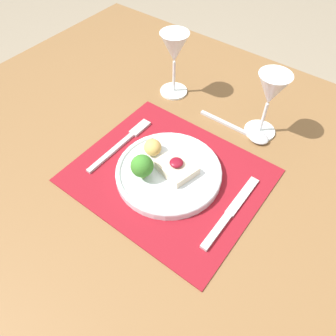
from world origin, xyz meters
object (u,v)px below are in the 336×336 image
object	(u,v)px
spoon	(250,134)
wine_glass_near	(271,93)
dinner_plate	(166,169)
knife	(228,216)
wine_glass_far	(174,51)
fork	(124,141)

from	to	relation	value
spoon	wine_glass_near	size ratio (longest dim) A/B	1.15
dinner_plate	spoon	world-z (taller)	dinner_plate
knife	wine_glass_near	xyz separation A→B (m)	(-0.07, 0.27, 0.12)
wine_glass_near	wine_glass_far	size ratio (longest dim) A/B	0.96
dinner_plate	wine_glass_near	world-z (taller)	wine_glass_near
knife	spoon	world-z (taller)	spoon
dinner_plate	wine_glass_far	bearing A→B (deg)	123.42
wine_glass_near	dinner_plate	bearing A→B (deg)	-112.31
knife	spoon	bearing A→B (deg)	110.08
fork	wine_glass_near	size ratio (longest dim) A/B	1.25
dinner_plate	knife	size ratio (longest dim) A/B	1.13
wine_glass_near	spoon	bearing A→B (deg)	-111.03
fork	knife	size ratio (longest dim) A/B	1.00
spoon	wine_glass_far	xyz separation A→B (m)	(-0.27, 0.03, 0.12)
knife	spoon	size ratio (longest dim) A/B	1.09
knife	wine_glass_near	world-z (taller)	wine_glass_near
fork	spoon	xyz separation A→B (m)	(0.24, 0.21, 0.00)
fork	spoon	distance (m)	0.32
fork	spoon	bearing A→B (deg)	41.61
fork	wine_glass_far	xyz separation A→B (m)	(-0.02, 0.24, 0.12)
dinner_plate	wine_glass_far	size ratio (longest dim) A/B	1.34
fork	wine_glass_far	world-z (taller)	wine_glass_far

